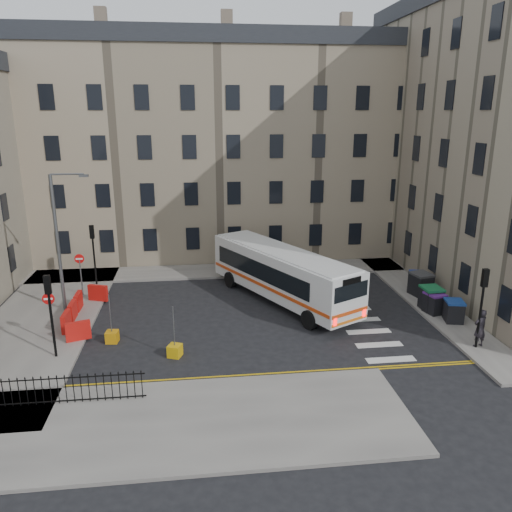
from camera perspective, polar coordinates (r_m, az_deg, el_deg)
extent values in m
plane|color=black|center=(29.49, 3.54, -6.73)|extent=(120.00, 120.00, 0.00)
cube|color=slate|center=(37.11, -8.02, -1.84)|extent=(36.00, 3.20, 0.15)
cube|color=slate|center=(35.62, 16.78, -3.17)|extent=(2.40, 26.00, 0.15)
cube|color=slate|center=(31.27, -23.15, -6.56)|extent=(6.00, 22.00, 0.15)
cube|color=slate|center=(20.33, -11.82, -18.36)|extent=(20.00, 6.00, 0.15)
cube|color=gray|center=(42.38, -9.68, 11.30)|extent=(38.00, 10.50, 16.00)
cube|color=black|center=(42.54, -10.28, 22.91)|extent=(38.30, 10.80, 1.20)
cylinder|color=black|center=(27.01, 24.19, -6.42)|extent=(0.12, 0.12, 3.20)
cube|color=black|center=(26.34, 24.71, -2.29)|extent=(0.28, 0.22, 0.90)
cylinder|color=black|center=(35.29, -17.96, -0.60)|extent=(0.12, 0.12, 3.20)
cube|color=black|center=(34.78, -18.25, 2.64)|extent=(0.28, 0.22, 0.90)
cylinder|color=black|center=(25.66, -22.23, -7.37)|extent=(0.12, 0.12, 3.20)
cube|color=black|center=(24.96, -22.73, -3.04)|extent=(0.28, 0.22, 0.90)
cylinder|color=#595B5E|center=(30.67, -21.70, 1.21)|extent=(0.20, 0.20, 8.00)
cube|color=#595B5E|center=(29.96, -22.52, 8.75)|extent=(0.50, 0.22, 0.14)
cylinder|color=#595B5E|center=(33.64, -19.35, -2.26)|extent=(0.08, 0.08, 2.40)
cube|color=red|center=(33.22, -19.59, 0.20)|extent=(0.60, 0.04, 0.60)
cylinder|color=#595B5E|center=(27.28, -22.37, -6.89)|extent=(0.08, 0.08, 2.40)
cube|color=red|center=(26.76, -22.71, -3.93)|extent=(0.60, 0.04, 0.60)
cube|color=red|center=(28.80, -20.88, -7.02)|extent=(0.25, 1.25, 1.00)
cube|color=red|center=(30.14, -20.23, -5.90)|extent=(0.25, 1.25, 1.00)
cube|color=red|center=(31.50, -19.63, -4.89)|extent=(0.25, 1.25, 1.00)
cube|color=red|center=(32.50, -17.60, -4.04)|extent=(1.26, 0.66, 1.00)
cube|color=red|center=(27.42, -19.67, -8.07)|extent=(1.26, 0.66, 1.00)
cube|color=black|center=(22.03, -22.98, -12.84)|extent=(7.80, 0.04, 0.04)
cube|color=black|center=(22.52, -22.68, -15.12)|extent=(7.80, 0.04, 0.04)
cube|color=silver|center=(30.94, 3.00, -1.88)|extent=(7.89, 11.73, 2.69)
cube|color=black|center=(30.52, 0.37, -1.69)|extent=(4.46, 8.41, 1.08)
cube|color=black|center=(32.08, 4.34, -0.83)|extent=(4.46, 8.41, 1.08)
cube|color=black|center=(35.54, -2.82, 0.99)|extent=(2.12, 1.16, 1.18)
cube|color=black|center=(26.58, 10.83, -4.02)|extent=(2.12, 1.16, 0.86)
cube|color=#C43E10|center=(30.38, 0.94, -3.49)|extent=(5.45, 10.30, 0.19)
cube|color=#C43E10|center=(31.95, 4.92, -2.54)|extent=(5.45, 10.30, 0.19)
cube|color=#FF0C0C|center=(26.41, 9.02, -7.47)|extent=(0.23, 0.15, 0.43)
cube|color=#FF0C0C|center=(27.83, 12.26, -6.37)|extent=(0.23, 0.15, 0.43)
cylinder|color=black|center=(33.75, -2.98, -2.72)|extent=(0.77, 1.09, 1.08)
cylinder|color=black|center=(35.16, 0.76, -1.91)|extent=(0.77, 1.09, 1.08)
cylinder|color=black|center=(27.58, 6.07, -7.26)|extent=(0.77, 1.09, 1.08)
cylinder|color=black|center=(29.29, 10.10, -6.00)|extent=(0.77, 1.09, 1.08)
cube|color=black|center=(30.14, 21.65, -5.95)|extent=(1.12, 1.23, 1.11)
cube|color=navy|center=(29.92, 21.78, -4.87)|extent=(1.18, 1.29, 0.12)
cube|color=black|center=(30.95, 19.70, -5.18)|extent=(1.13, 1.24, 1.09)
cube|color=#59217D|center=(30.75, 19.81, -4.13)|extent=(1.19, 1.29, 0.11)
cube|color=black|center=(31.35, 19.36, -4.70)|extent=(1.09, 1.25, 1.26)
cube|color=#166637|center=(31.12, 19.48, -3.50)|extent=(1.15, 1.31, 0.13)
cube|color=black|center=(33.59, 18.30, -3.16)|extent=(1.34, 1.47, 1.31)
cube|color=#343436|center=(33.36, 18.41, -1.99)|extent=(1.41, 1.54, 0.14)
cube|color=black|center=(34.52, 17.97, -2.80)|extent=(1.05, 1.17, 1.09)
cube|color=navy|center=(34.34, 18.06, -1.85)|extent=(1.11, 1.23, 0.11)
imported|color=black|center=(27.38, 24.22, -7.51)|extent=(0.81, 0.63, 1.97)
cube|color=#D3A10B|center=(24.97, -9.25, -10.63)|extent=(0.78, 0.78, 0.60)
cube|color=#C8830B|center=(27.10, -16.11, -8.85)|extent=(0.66, 0.66, 0.60)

